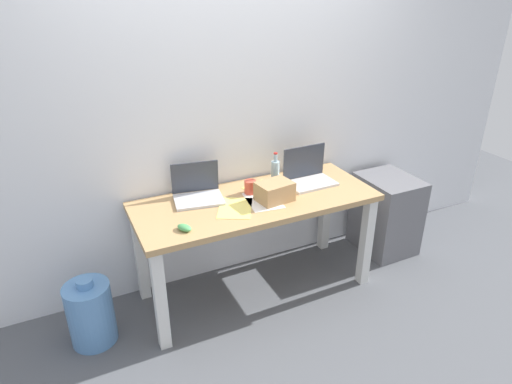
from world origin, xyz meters
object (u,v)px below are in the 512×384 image
laptop_right (308,175)px  computer_mouse (184,228)px  desk (256,213)px  cardboard_box (275,192)px  coffee_mug (250,187)px  filing_cabinet (386,214)px  laptop_left (197,192)px  water_cooler_jug (91,313)px  beer_bottle (275,174)px

laptop_right → computer_mouse: laptop_right is taller
desk → cardboard_box: 0.22m
coffee_mug → filing_cabinet: bearing=-1.9°
laptop_left → computer_mouse: size_ratio=3.53×
laptop_right → water_cooler_jug: size_ratio=0.74×
beer_bottle → desk: bearing=-152.0°
desk → computer_mouse: (-0.56, -0.19, 0.13)m
filing_cabinet → laptop_left: bearing=175.6°
beer_bottle → computer_mouse: 0.82m
coffee_mug → filing_cabinet: (1.22, -0.04, -0.47)m
cardboard_box → coffee_mug: size_ratio=2.40×
laptop_right → coffee_mug: bearing=178.0°
laptop_right → cardboard_box: bearing=-156.9°
laptop_left → filing_cabinet: laptop_left is taller
laptop_left → coffee_mug: bearing=-12.9°
beer_bottle → filing_cabinet: 1.15m
water_cooler_jug → coffee_mug: bearing=5.8°
cardboard_box → water_cooler_jug: 1.38m
computer_mouse → coffee_mug: (0.56, 0.28, 0.03)m
desk → computer_mouse: size_ratio=16.37×
coffee_mug → filing_cabinet: 1.31m
desk → cardboard_box: cardboard_box is taller
computer_mouse → coffee_mug: 0.63m
computer_mouse → laptop_right: bearing=-11.4°
laptop_left → laptop_right: size_ratio=1.03×
filing_cabinet → coffee_mug: bearing=178.1°
beer_bottle → laptop_right: bearing=-6.6°
water_cooler_jug → filing_cabinet: 2.37m
desk → beer_bottle: (0.20, 0.11, 0.22)m
beer_bottle → computer_mouse: bearing=-158.5°
coffee_mug → beer_bottle: bearing=3.9°
cardboard_box → filing_cabinet: 1.23m
laptop_right → cardboard_box: (-0.35, -0.15, 0.01)m
desk → computer_mouse: 0.60m
beer_bottle → water_cooler_jug: (-1.34, -0.13, -0.64)m
beer_bottle → coffee_mug: (-0.20, -0.01, -0.06)m
desk → water_cooler_jug: 1.22m
laptop_left → computer_mouse: 0.42m
laptop_right → cardboard_box: size_ratio=1.50×
laptop_left → water_cooler_jug: (-0.80, -0.20, -0.58)m
desk → coffee_mug: 0.18m
desk → laptop_left: (-0.35, 0.17, 0.16)m
water_cooler_jug → filing_cabinet: size_ratio=0.72×
computer_mouse → filing_cabinet: size_ratio=0.16×
desk → beer_bottle: size_ratio=6.30×
coffee_mug → water_cooler_jug: size_ratio=0.21×
laptop_right → water_cooler_jug: laptop_right is taller
computer_mouse → cardboard_box: 0.67m
water_cooler_jug → desk: bearing=1.2°
laptop_right → filing_cabinet: laptop_right is taller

